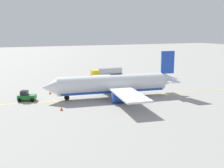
# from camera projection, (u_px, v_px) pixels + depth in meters

# --- Properties ---
(ground_plane) EXTENTS (400.00, 400.00, 0.00)m
(ground_plane) POSITION_uv_depth(u_px,v_px,m) (112.00, 97.00, 60.37)
(ground_plane) COLOR #9E9B96
(airplane) EXTENTS (31.57, 29.77, 10.00)m
(airplane) POSITION_uv_depth(u_px,v_px,m) (114.00, 85.00, 59.94)
(airplane) COLOR white
(airplane) RESTS_ON ground
(fuel_tanker) EXTENTS (10.61, 2.92, 3.15)m
(fuel_tanker) POSITION_uv_depth(u_px,v_px,m) (107.00, 72.00, 84.61)
(fuel_tanker) COLOR #2D2D33
(fuel_tanker) RESTS_ON ground
(pushback_tug) EXTENTS (4.08, 3.37, 2.20)m
(pushback_tug) POSITION_uv_depth(u_px,v_px,m) (26.00, 96.00, 57.10)
(pushback_tug) COLOR #196B28
(pushback_tug) RESTS_ON ground
(refueling_worker) EXTENTS (0.38, 0.53, 1.71)m
(refueling_worker) POSITION_uv_depth(u_px,v_px,m) (107.00, 81.00, 75.49)
(refueling_worker) COLOR navy
(refueling_worker) RESTS_ON ground
(safety_cone_nose) EXTENTS (0.62, 0.62, 0.69)m
(safety_cone_nose) POSITION_uv_depth(u_px,v_px,m) (50.00, 93.00, 63.33)
(safety_cone_nose) COLOR #F2590F
(safety_cone_nose) RESTS_ON ground
(safety_cone_wingtip) EXTENTS (0.59, 0.59, 0.66)m
(safety_cone_wingtip) POSITION_uv_depth(u_px,v_px,m) (61.00, 109.00, 50.37)
(safety_cone_wingtip) COLOR #F2590F
(safety_cone_wingtip) RESTS_ON ground
(taxi_line_marking) EXTENTS (89.23, 11.96, 0.01)m
(taxi_line_marking) POSITION_uv_depth(u_px,v_px,m) (112.00, 97.00, 60.37)
(taxi_line_marking) COLOR yellow
(taxi_line_marking) RESTS_ON ground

